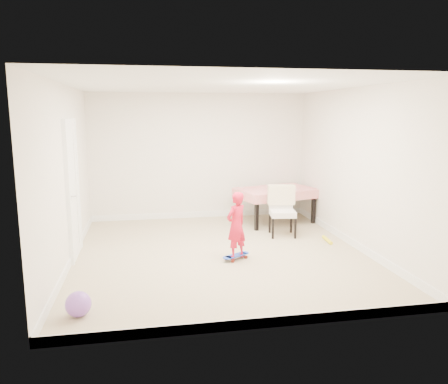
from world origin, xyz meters
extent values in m
plane|color=tan|center=(0.00, 0.00, 0.00)|extent=(5.00, 5.00, 0.00)
cube|color=silver|center=(0.00, 0.00, 2.58)|extent=(4.50, 5.00, 0.04)
cube|color=silver|center=(0.00, 2.48, 1.30)|extent=(4.50, 0.04, 2.60)
cube|color=silver|center=(0.00, -2.48, 1.30)|extent=(4.50, 0.04, 2.60)
cube|color=silver|center=(-2.23, 0.00, 1.30)|extent=(0.04, 5.00, 2.60)
cube|color=silver|center=(2.23, 0.00, 1.30)|extent=(0.04, 5.00, 2.60)
cube|color=white|center=(-2.22, 0.30, 1.02)|extent=(0.11, 0.94, 2.11)
cube|color=white|center=(0.00, 2.49, 0.06)|extent=(4.50, 0.02, 0.12)
cube|color=white|center=(0.00, -2.49, 0.06)|extent=(4.50, 0.02, 0.12)
cube|color=white|center=(-2.24, 0.00, 0.06)|extent=(0.02, 5.00, 0.12)
cube|color=white|center=(2.24, 0.00, 0.06)|extent=(0.02, 5.00, 0.12)
imported|color=red|center=(0.18, -0.36, 0.51)|extent=(0.44, 0.41, 1.01)
sphere|color=#8B51C3|center=(-1.89, -1.87, 0.14)|extent=(0.28, 0.28, 0.28)
cylinder|color=yellow|center=(1.94, 0.30, 0.03)|extent=(0.09, 0.40, 0.06)
camera|label=1|loc=(-1.13, -6.54, 2.18)|focal=35.00mm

